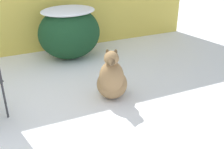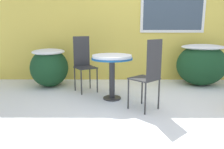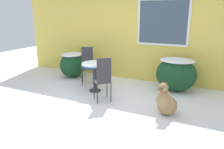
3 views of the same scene
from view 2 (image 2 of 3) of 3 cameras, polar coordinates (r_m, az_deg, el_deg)
ground_plane at (r=3.27m, az=9.69°, el=-10.05°), size 16.00×16.00×0.00m
house_wall at (r=5.24m, az=6.84°, el=16.41°), size 8.00×0.10×3.25m
shrub_left at (r=4.80m, az=-16.04°, el=2.10°), size 0.78×0.88×0.80m
shrub_middle at (r=5.08m, az=22.37°, el=2.71°), size 1.06×0.83×0.89m
patio_table at (r=3.72m, az=0.00°, el=3.12°), size 0.70×0.70×0.78m
patio_chair_near_table at (r=4.29m, az=-7.39°, el=3.24°), size 0.50×0.50×1.07m
patio_chair_far_side at (r=3.24m, az=9.51°, el=0.35°), size 0.51×0.51×1.07m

